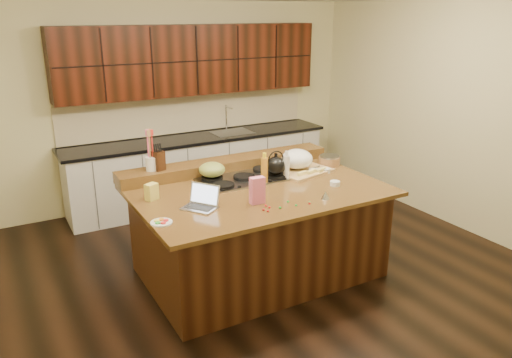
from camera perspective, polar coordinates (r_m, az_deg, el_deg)
room at (r=4.74m, az=0.30°, el=3.84°), size 5.52×5.02×2.72m
island at (r=5.04m, az=0.28°, el=-5.94°), size 2.40×1.60×0.92m
back_ledge at (r=5.44m, az=-3.35°, el=1.71°), size 2.40×0.30×0.12m
cooktop at (r=5.12m, az=-1.37°, el=0.10°), size 0.92×0.52×0.05m
back_counter at (r=6.91m, az=-6.70°, el=5.29°), size 3.70×0.66×2.40m
kettle at (r=5.11m, az=2.28°, el=1.52°), size 0.25×0.25×0.19m
green_bowl at (r=5.07m, az=-5.06°, el=1.08°), size 0.33×0.33×0.15m
laptop at (r=4.41m, az=-6.22°, el=-2.57°), size 0.35×0.36×0.20m
oil_bottle at (r=4.96m, az=0.97°, el=0.94°), size 0.09×0.09×0.27m
vinegar_bottle at (r=5.11m, az=3.49°, el=1.32°), size 0.07×0.07×0.25m
wooden_tray at (r=5.39m, az=4.88°, el=1.99°), size 0.66×0.54×0.24m
ramekin_a at (r=5.00m, az=9.02°, el=-0.49°), size 0.13×0.13×0.04m
ramekin_b at (r=5.35m, az=6.58°, el=0.90°), size 0.13×0.13×0.04m
ramekin_c at (r=5.40m, az=7.97°, el=0.99°), size 0.13×0.13×0.04m
strainer_bowl at (r=5.66m, az=8.37°, el=2.05°), size 0.27×0.27×0.09m
kitchen_timer at (r=4.63m, az=7.92°, el=-1.84°), size 0.10×0.10×0.07m
pink_bag at (r=4.45m, az=0.15°, el=-1.31°), size 0.14×0.08×0.25m
candy_plate at (r=4.15m, az=-10.76°, el=-4.90°), size 0.20×0.20×0.01m
package_box at (r=4.65m, az=-11.85°, el=-1.44°), size 0.13×0.12×0.15m
utensil_crock at (r=5.11m, az=-11.85°, el=1.73°), size 0.13×0.13×0.14m
knife_block at (r=5.12m, az=-11.26°, el=2.13°), size 0.14×0.18×0.20m
gumdrop_0 at (r=4.30m, az=1.37°, el=-3.67°), size 0.02×0.02×0.02m
gumdrop_1 at (r=4.52m, az=6.13°, el=-2.67°), size 0.02×0.02×0.02m
gumdrop_2 at (r=4.38m, az=1.56°, el=-3.25°), size 0.02×0.02×0.02m
gumdrop_3 at (r=4.44m, az=4.61°, el=-3.01°), size 0.02×0.02×0.02m
gumdrop_4 at (r=4.49m, az=6.14°, el=-2.78°), size 0.02×0.02×0.02m
gumdrop_5 at (r=4.38m, az=2.77°, el=-3.28°), size 0.02×0.02×0.02m
gumdrop_6 at (r=4.33m, az=0.87°, el=-3.52°), size 0.02×0.02×0.02m
gumdrop_7 at (r=4.51m, az=3.68°, el=-2.60°), size 0.02×0.02×0.02m
gumdrop_8 at (r=4.42m, az=1.13°, el=-3.05°), size 0.02×0.02×0.02m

